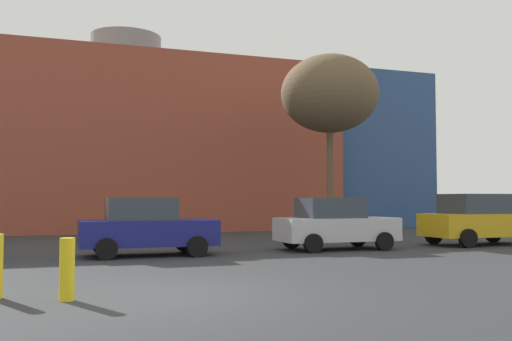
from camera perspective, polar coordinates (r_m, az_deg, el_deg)
name	(u,v)px	position (r m, az deg, el deg)	size (l,w,h in m)	color
ground_plane	(181,295)	(10.05, -7.52, -12.23)	(200.00, 200.00, 0.00)	#2D3033
building_backdrop	(125,148)	(33.49, -13.01, 2.23)	(34.98, 11.38, 11.05)	#9E4733
parked_car_2	(146,227)	(16.86, -10.92, -5.56)	(3.88, 1.91, 1.68)	navy
parked_car_3	(335,224)	(18.75, 7.93, -5.32)	(3.87, 1.90, 1.68)	silver
parked_car_4	(479,220)	(22.00, 21.49, -4.59)	(4.21, 2.06, 1.82)	gold
bare_tree_0	(330,94)	(24.51, 7.39, 7.58)	(4.14, 4.14, 7.76)	brown
bollard_yellow_0	(67,269)	(9.80, -18.41, -9.37)	(0.24, 0.24, 1.01)	yellow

